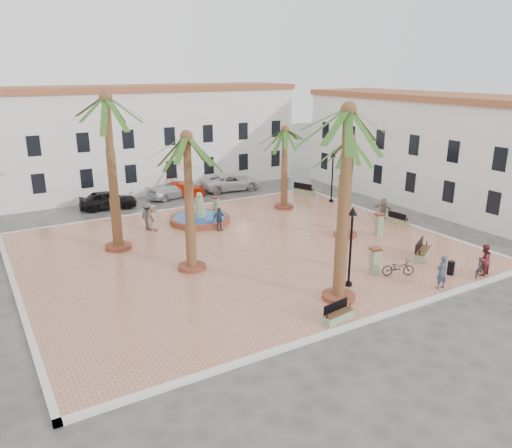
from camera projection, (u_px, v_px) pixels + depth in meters
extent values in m
plane|color=#56544F|center=(242.00, 251.00, 31.45)|extent=(120.00, 120.00, 0.00)
cube|color=tan|center=(242.00, 249.00, 31.42)|extent=(26.00, 22.00, 0.15)
cube|color=silver|center=(176.00, 209.00, 40.44)|extent=(26.30, 0.30, 0.16)
cube|color=silver|center=(362.00, 323.00, 22.40)|extent=(26.30, 0.30, 0.16)
cube|color=silver|center=(392.00, 219.00, 37.77)|extent=(0.30, 22.30, 0.16)
cube|color=silver|center=(17.00, 295.00, 25.08)|extent=(0.30, 22.30, 0.16)
cube|color=white|center=(137.00, 141.00, 46.50)|extent=(30.00, 7.00, 9.00)
cube|color=#A15836|center=(134.00, 88.00, 45.08)|extent=(30.40, 7.40, 0.50)
cube|color=black|center=(39.00, 184.00, 39.76)|extent=(1.00, 0.12, 1.60)
cube|color=black|center=(87.00, 178.00, 41.59)|extent=(1.00, 0.12, 1.60)
cube|color=black|center=(131.00, 174.00, 43.42)|extent=(1.00, 0.12, 1.60)
cube|color=black|center=(171.00, 169.00, 45.25)|extent=(1.00, 0.12, 1.60)
cube|color=black|center=(209.00, 166.00, 47.08)|extent=(1.00, 0.12, 1.60)
cube|color=black|center=(243.00, 162.00, 48.91)|extent=(1.00, 0.12, 1.60)
cube|color=black|center=(275.00, 158.00, 50.74)|extent=(1.00, 0.12, 1.60)
cube|color=black|center=(34.00, 146.00, 38.86)|extent=(1.00, 0.12, 1.60)
cube|color=black|center=(83.00, 142.00, 40.69)|extent=(1.00, 0.12, 1.60)
cube|color=black|center=(128.00, 139.00, 42.52)|extent=(1.00, 0.12, 1.60)
cube|color=black|center=(170.00, 136.00, 44.35)|extent=(1.00, 0.12, 1.60)
cube|color=black|center=(208.00, 134.00, 46.18)|extent=(1.00, 0.12, 1.60)
cube|color=black|center=(243.00, 131.00, 48.01)|extent=(1.00, 0.12, 1.60)
cube|color=black|center=(276.00, 129.00, 49.84)|extent=(1.00, 0.12, 1.60)
cube|color=white|center=(439.00, 153.00, 41.57)|extent=(7.00, 26.00, 8.50)
cube|color=#A15836|center=(445.00, 97.00, 40.23)|extent=(7.40, 26.40, 0.50)
cube|color=black|center=(494.00, 203.00, 34.12)|extent=(0.12, 1.00, 1.60)
cube|color=black|center=(449.00, 192.00, 37.17)|extent=(0.12, 1.00, 1.60)
cube|color=black|center=(411.00, 182.00, 40.21)|extent=(0.12, 1.00, 1.60)
cube|color=black|center=(378.00, 174.00, 43.26)|extent=(0.12, 1.00, 1.60)
cube|color=black|center=(350.00, 167.00, 46.30)|extent=(0.12, 1.00, 1.60)
cube|color=black|center=(325.00, 161.00, 49.35)|extent=(0.12, 1.00, 1.60)
cube|color=black|center=(500.00, 159.00, 33.22)|extent=(0.12, 1.00, 1.60)
cube|color=black|center=(454.00, 151.00, 36.27)|extent=(0.12, 1.00, 1.60)
cube|color=black|center=(414.00, 145.00, 39.31)|extent=(0.12, 1.00, 1.60)
cube|color=black|center=(381.00, 139.00, 42.36)|extent=(0.12, 1.00, 1.60)
cube|color=black|center=(351.00, 135.00, 45.41)|extent=(0.12, 1.00, 1.60)
cube|color=black|center=(326.00, 130.00, 48.45)|extent=(0.12, 1.00, 1.60)
cylinder|color=brown|center=(200.00, 219.00, 36.68)|extent=(4.40, 4.40, 0.42)
cylinder|color=#194C8C|center=(200.00, 217.00, 36.62)|extent=(3.88, 3.88, 0.06)
cylinder|color=gray|center=(200.00, 217.00, 36.62)|extent=(0.94, 0.94, 0.84)
cylinder|color=gray|center=(199.00, 206.00, 36.36)|extent=(0.63, 0.63, 1.26)
sphere|color=gray|center=(199.00, 195.00, 36.13)|extent=(0.46, 0.46, 0.46)
cylinder|color=brown|center=(119.00, 246.00, 31.37)|extent=(1.67, 1.67, 0.25)
cylinder|color=brown|center=(112.00, 174.00, 29.99)|extent=(0.54, 0.54, 9.01)
sphere|color=brown|center=(105.00, 97.00, 28.64)|extent=(0.73, 0.73, 0.73)
cylinder|color=brown|center=(192.00, 267.00, 28.20)|extent=(1.57, 1.57, 0.23)
cylinder|color=brown|center=(189.00, 203.00, 27.08)|extent=(0.51, 0.51, 7.22)
sphere|color=brown|center=(186.00, 136.00, 26.00)|extent=(0.69, 0.69, 0.69)
cylinder|color=brown|center=(338.00, 296.00, 24.55)|extent=(1.64, 1.64, 0.25)
cylinder|color=brown|center=(343.00, 207.00, 23.18)|extent=(0.53, 0.53, 8.88)
sphere|color=brown|center=(349.00, 109.00, 21.86)|extent=(0.72, 0.72, 0.72)
cylinder|color=brown|center=(345.00, 234.00, 33.69)|extent=(1.56, 1.56, 0.23)
cylinder|color=brown|center=(348.00, 187.00, 32.72)|extent=(0.51, 0.51, 6.29)
sphere|color=brown|center=(351.00, 139.00, 31.77)|extent=(0.68, 0.68, 0.68)
cylinder|color=brown|center=(284.00, 206.00, 40.50)|extent=(1.50, 1.50, 0.22)
cylinder|color=brown|center=(284.00, 168.00, 39.56)|extent=(0.49, 0.49, 6.10)
sphere|color=brown|center=(285.00, 129.00, 38.64)|extent=(0.65, 0.65, 0.65)
cube|color=gray|center=(338.00, 317.00, 22.39)|extent=(1.66, 0.72, 0.36)
cube|color=#56351E|center=(339.00, 313.00, 22.33)|extent=(1.57, 0.66, 0.05)
cube|color=black|center=(336.00, 306.00, 22.41)|extent=(1.51, 0.26, 0.45)
cylinder|color=black|center=(327.00, 316.00, 21.84)|extent=(0.05, 0.05, 0.27)
cylinder|color=black|center=(350.00, 306.00, 22.76)|extent=(0.05, 0.05, 0.27)
cube|color=gray|center=(422.00, 254.00, 29.80)|extent=(2.05, 1.52, 0.45)
cube|color=#56351E|center=(423.00, 250.00, 29.72)|extent=(1.93, 1.42, 0.07)
cube|color=black|center=(419.00, 245.00, 29.75)|extent=(1.68, 0.98, 0.56)
cylinder|color=black|center=(420.00, 253.00, 28.90)|extent=(0.05, 0.05, 0.33)
cylinder|color=black|center=(427.00, 243.00, 30.47)|extent=(0.05, 0.05, 0.33)
cube|color=gray|center=(398.00, 221.00, 36.43)|extent=(0.70, 1.66, 0.36)
cube|color=#56351E|center=(398.00, 218.00, 36.37)|extent=(0.65, 1.56, 0.05)
cube|color=black|center=(397.00, 216.00, 36.18)|extent=(0.25, 1.51, 0.45)
cylinder|color=black|center=(407.00, 219.00, 35.77)|extent=(0.05, 0.05, 0.27)
cylinder|color=black|center=(390.00, 215.00, 36.90)|extent=(0.05, 0.05, 0.27)
cube|color=gray|center=(304.00, 192.00, 44.81)|extent=(1.27, 2.08, 0.44)
cube|color=#56351E|center=(304.00, 189.00, 44.74)|extent=(1.18, 1.96, 0.07)
cube|color=black|center=(303.00, 186.00, 44.46)|extent=(0.71, 1.78, 0.55)
cylinder|color=black|center=(313.00, 189.00, 44.13)|extent=(0.05, 0.05, 0.33)
cylinder|color=black|center=(296.00, 186.00, 45.26)|extent=(0.05, 0.05, 0.33)
cylinder|color=black|center=(348.00, 284.00, 26.03)|extent=(0.38, 0.38, 0.17)
cylinder|color=black|center=(350.00, 249.00, 25.46)|extent=(0.13, 0.13, 3.80)
cone|color=black|center=(353.00, 211.00, 24.84)|extent=(0.46, 0.46, 0.42)
sphere|color=beige|center=(353.00, 214.00, 24.89)|extent=(0.25, 0.25, 0.25)
cylinder|color=black|center=(331.00, 201.00, 42.32)|extent=(0.38, 0.38, 0.17)
cylinder|color=black|center=(332.00, 179.00, 41.75)|extent=(0.13, 0.13, 3.77)
cone|color=black|center=(333.00, 154.00, 41.14)|extent=(0.46, 0.46, 0.42)
sphere|color=beige|center=(333.00, 156.00, 41.19)|extent=(0.25, 0.25, 0.25)
cube|color=gray|center=(375.00, 262.00, 27.32)|extent=(0.49, 0.49, 1.40)
cube|color=brown|center=(376.00, 249.00, 27.10)|extent=(0.62, 0.62, 0.11)
cube|color=gray|center=(216.00, 206.00, 38.74)|extent=(0.46, 0.46, 1.23)
cube|color=brown|center=(216.00, 198.00, 38.55)|extent=(0.58, 0.58, 0.09)
cube|color=gray|center=(379.00, 225.00, 33.64)|extent=(0.53, 0.53, 1.42)
cube|color=brown|center=(380.00, 214.00, 33.41)|extent=(0.67, 0.67, 0.11)
cylinder|color=black|center=(451.00, 268.00, 27.35)|extent=(0.39, 0.39, 0.75)
imported|color=#374155|center=(442.00, 272.00, 25.47)|extent=(0.69, 0.49, 1.80)
imported|color=black|center=(398.00, 268.00, 27.17)|extent=(1.86, 1.36, 0.93)
imported|color=maroon|center=(484.00, 260.00, 27.12)|extent=(0.95, 0.80, 1.77)
imported|color=black|center=(480.00, 268.00, 27.12)|extent=(1.67, 1.05, 0.97)
imported|color=#9B815E|center=(153.00, 218.00, 34.66)|extent=(0.94, 0.66, 1.83)
imported|color=#2C3752|center=(219.00, 219.00, 34.61)|extent=(1.00, 0.47, 1.67)
imported|color=#47474C|center=(148.00, 216.00, 34.81)|extent=(1.11, 1.43, 1.95)
imported|color=#7B6D5E|center=(383.00, 208.00, 37.54)|extent=(0.98, 1.47, 1.52)
imported|color=black|center=(108.00, 200.00, 40.49)|extent=(4.75, 2.44, 1.55)
imported|color=#A51201|center=(182.00, 189.00, 44.48)|extent=(4.12, 2.78, 1.28)
imported|color=silver|center=(171.00, 191.00, 43.97)|extent=(4.64, 2.81, 1.26)
imported|color=silver|center=(231.00, 182.00, 46.82)|extent=(5.70, 3.06, 1.52)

